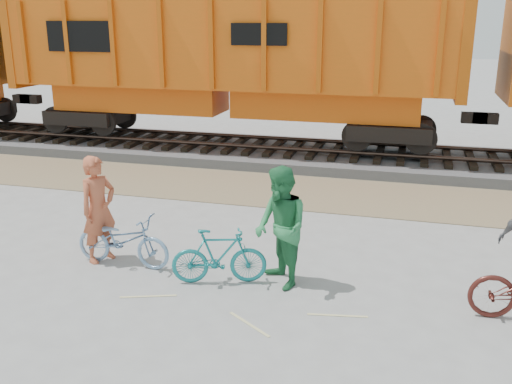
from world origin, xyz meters
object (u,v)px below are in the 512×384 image
hopper_car_center (229,60)px  person_man (281,228)px  bicycle_blue (123,240)px  bicycle_teal (219,256)px  person_solo (99,209)px

hopper_car_center → person_man: bearing=-66.9°
bicycle_blue → person_man: size_ratio=0.89×
bicycle_teal → person_solo: size_ratio=0.81×
person_solo → person_man: bearing=-68.7°
person_solo → bicycle_teal: bearing=-74.3°
hopper_car_center → bicycle_blue: size_ratio=7.77×
hopper_car_center → person_solo: hopper_car_center is taller
hopper_car_center → bicycle_blue: bearing=-84.3°
hopper_car_center → person_solo: size_ratio=7.16×
bicycle_teal → person_man: bearing=-96.6°
bicycle_blue → person_solo: person_solo is taller
person_solo → person_man: (3.39, -0.12, 0.03)m
bicycle_blue → bicycle_teal: bicycle_teal is taller
person_man → bicycle_blue: bearing=-128.8°
hopper_car_center → person_man: size_ratio=6.94×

